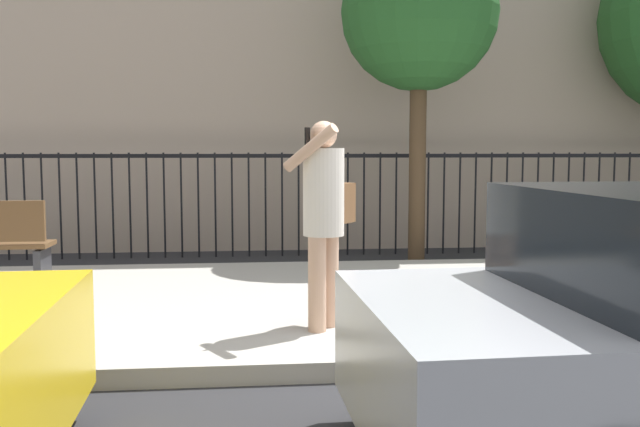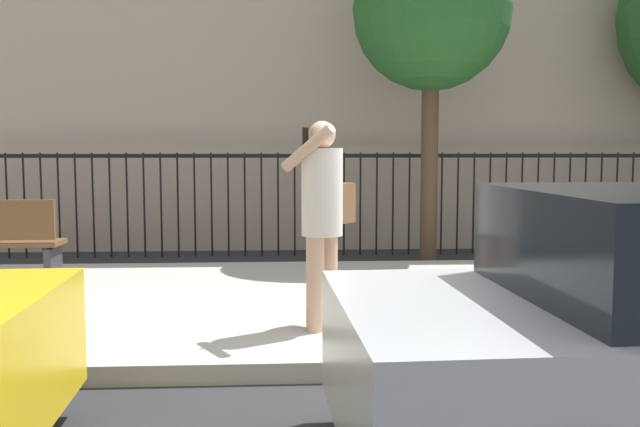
# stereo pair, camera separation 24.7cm
# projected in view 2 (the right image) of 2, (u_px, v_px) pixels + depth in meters

# --- Properties ---
(ground_plane) EXTENTS (60.00, 60.00, 0.00)m
(ground_plane) POSITION_uv_depth(u_px,v_px,m) (473.00, 381.00, 4.92)
(ground_plane) COLOR #28282B
(sidewalk) EXTENTS (28.00, 4.40, 0.15)m
(sidewalk) POSITION_uv_depth(u_px,v_px,m) (414.00, 302.00, 7.10)
(sidewalk) COLOR #B2ADA3
(sidewalk) RESTS_ON ground
(iron_fence) EXTENTS (12.03, 0.04, 1.60)m
(iron_fence) POSITION_uv_depth(u_px,v_px,m) (369.00, 190.00, 10.69)
(iron_fence) COLOR black
(iron_fence) RESTS_ON ground
(pedestrian_on_phone) EXTENTS (0.66, 0.71, 1.73)m
(pedestrian_on_phone) POSITION_uv_depth(u_px,v_px,m) (324.00, 209.00, 5.70)
(pedestrian_on_phone) COLOR tan
(pedestrian_on_phone) RESTS_ON sidewalk
(street_tree_mid) EXTENTS (2.20, 2.20, 4.67)m
(street_tree_mid) POSITION_uv_depth(u_px,v_px,m) (431.00, 13.00, 9.56)
(street_tree_mid) COLOR #4C3823
(street_tree_mid) RESTS_ON ground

